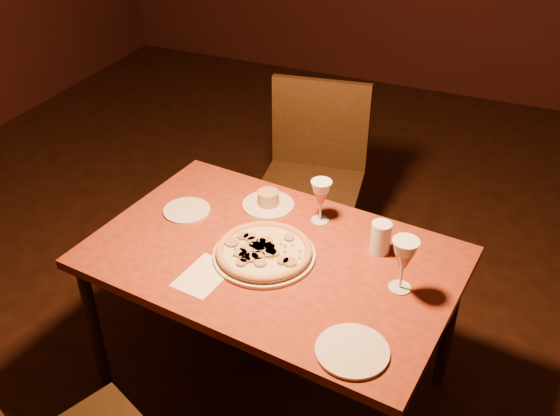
% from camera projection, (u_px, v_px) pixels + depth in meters
% --- Properties ---
extents(dining_table, '(1.39, 0.98, 0.70)m').
position_uv_depth(dining_table, '(273.00, 267.00, 2.28)').
color(dining_table, '#93401F').
rests_on(dining_table, floor).
extents(chair_far, '(0.54, 0.54, 0.98)m').
position_uv_depth(chair_far, '(313.00, 174.00, 3.00)').
color(chair_far, black).
rests_on(chair_far, floor).
extents(pizza_plate, '(0.37, 0.37, 0.04)m').
position_uv_depth(pizza_plate, '(264.00, 251.00, 2.22)').
color(pizza_plate, silver).
rests_on(pizza_plate, dining_table).
extents(ramekin_saucer, '(0.21, 0.21, 0.07)m').
position_uv_depth(ramekin_saucer, '(268.00, 201.00, 2.50)').
color(ramekin_saucer, silver).
rests_on(ramekin_saucer, dining_table).
extents(wine_glass_far, '(0.08, 0.08, 0.18)m').
position_uv_depth(wine_glass_far, '(321.00, 201.00, 2.37)').
color(wine_glass_far, '#C16550').
rests_on(wine_glass_far, dining_table).
extents(wine_glass_right, '(0.09, 0.09, 0.20)m').
position_uv_depth(wine_glass_right, '(403.00, 265.00, 2.04)').
color(wine_glass_right, '#C16550').
rests_on(wine_glass_right, dining_table).
extents(water_tumbler, '(0.07, 0.07, 0.12)m').
position_uv_depth(water_tumbler, '(381.00, 238.00, 2.23)').
color(water_tumbler, silver).
rests_on(water_tumbler, dining_table).
extents(side_plate_left, '(0.19, 0.19, 0.01)m').
position_uv_depth(side_plate_left, '(187.00, 211.00, 2.47)').
color(side_plate_left, silver).
rests_on(side_plate_left, dining_table).
extents(side_plate_near, '(0.22, 0.22, 0.01)m').
position_uv_depth(side_plate_near, '(352.00, 351.00, 1.85)').
color(side_plate_near, silver).
rests_on(side_plate_near, dining_table).
extents(menu_card, '(0.17, 0.22, 0.00)m').
position_uv_depth(menu_card, '(204.00, 276.00, 2.15)').
color(menu_card, silver).
rests_on(menu_card, dining_table).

